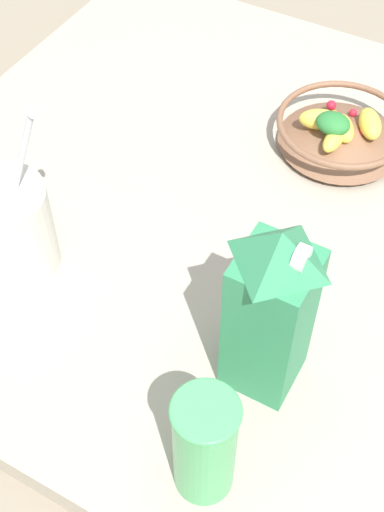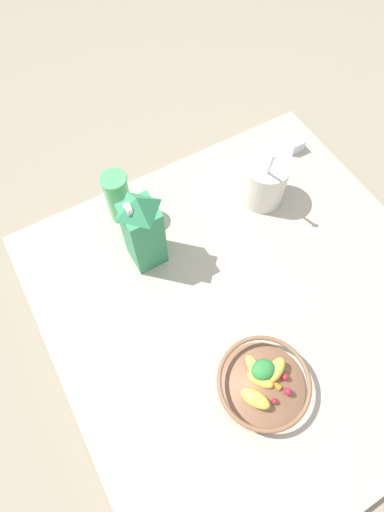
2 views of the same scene
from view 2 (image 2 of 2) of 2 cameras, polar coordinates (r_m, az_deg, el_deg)
The scene contains 7 objects.
ground_plane at distance 1.04m, azimuth 8.06°, elevation -7.04°, with size 6.00×6.00×0.00m, color gray.
countertop at distance 1.02m, azimuth 8.21°, elevation -6.61°, with size 0.95×0.95×0.04m.
fruit_bowl at distance 0.91m, azimuth 10.11°, elevation -17.39°, with size 0.20×0.20×0.07m.
milk_carton at distance 0.94m, azimuth -7.07°, elevation 3.70°, with size 0.08×0.08×0.25m.
yogurt_tub at distance 1.10m, azimuth 10.29°, elevation 10.61°, with size 0.12×0.12×0.24m.
drinking_cup at distance 1.06m, azimuth -10.54°, elevation 8.34°, with size 0.07×0.07×0.16m.
spice_jar at distance 1.28m, azimuth 14.41°, elevation 15.15°, with size 0.04×0.04×0.04m.
Camera 2 is at (0.25, -0.31, 0.96)m, focal length 28.00 mm.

